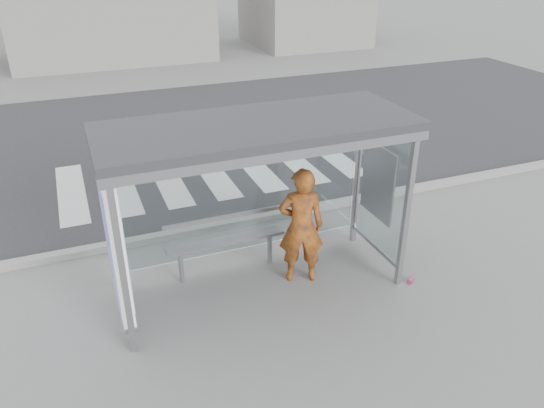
# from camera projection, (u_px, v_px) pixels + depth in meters

# --- Properties ---
(ground) EXTENTS (80.00, 80.00, 0.00)m
(ground) POSITION_uv_depth(u_px,v_px,m) (260.00, 286.00, 8.09)
(ground) COLOR slate
(ground) RESTS_ON ground
(road) EXTENTS (30.00, 10.00, 0.01)m
(road) POSITION_uv_depth(u_px,v_px,m) (167.00, 139.00, 13.88)
(road) COLOR #27272A
(road) RESTS_ON ground
(curb) EXTENTS (30.00, 0.18, 0.12)m
(curb) POSITION_uv_depth(u_px,v_px,m) (223.00, 225.00, 9.68)
(curb) COLOR gray
(curb) RESTS_ON ground
(crosswalk) EXTENTS (6.55, 3.00, 0.00)m
(crosswalk) POSITION_uv_depth(u_px,v_px,m) (211.00, 172.00, 11.98)
(crosswalk) COLOR silver
(crosswalk) RESTS_ON ground
(bus_shelter) EXTENTS (4.25, 1.65, 2.62)m
(bus_shelter) POSITION_uv_depth(u_px,v_px,m) (231.00, 169.00, 7.12)
(bus_shelter) COLOR gray
(bus_shelter) RESTS_ON ground
(person) EXTENTS (0.79, 0.64, 1.87)m
(person) POSITION_uv_depth(u_px,v_px,m) (301.00, 226.00, 7.87)
(person) COLOR #CD6713
(person) RESTS_ON ground
(bench) EXTENTS (1.87, 0.23, 0.97)m
(bench) POSITION_uv_depth(u_px,v_px,m) (226.00, 240.00, 8.20)
(bench) COLOR slate
(bench) RESTS_ON ground
(soda_can) EXTENTS (0.15, 0.14, 0.07)m
(soda_can) POSITION_uv_depth(u_px,v_px,m) (411.00, 280.00, 8.18)
(soda_can) COLOR #DE4181
(soda_can) RESTS_ON ground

